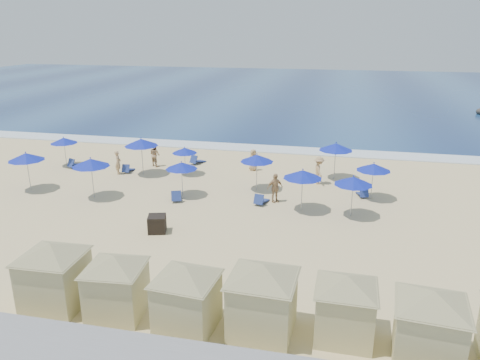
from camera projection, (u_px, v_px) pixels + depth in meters
name	position (u px, v px, depth m)	size (l,w,h in m)	color
ground	(200.00, 216.00, 26.20)	(160.00, 160.00, 0.00)	beige
ocean	(299.00, 90.00, 77.17)	(160.00, 80.00, 0.06)	navy
surf_line	(253.00, 148.00, 40.55)	(160.00, 2.50, 0.08)	white
trash_bin	(157.00, 224.00, 24.02)	(0.89, 0.89, 0.89)	black
cabana_0	(53.00, 267.00, 17.32)	(4.51, 4.51, 2.83)	#CCC28B
cabana_1	(116.00, 278.00, 16.82)	(4.14, 4.14, 2.61)	#CCC28B
cabana_2	(187.00, 289.00, 16.04)	(4.20, 4.20, 2.65)	#CCC28B
cabana_3	(263.00, 290.00, 15.75)	(4.58, 4.58, 2.88)	#CCC28B
cabana_4	(346.00, 299.00, 15.54)	(4.12, 4.12, 2.58)	#CCC28B
cabana_5	(431.00, 317.00, 14.39)	(4.38, 4.38, 2.76)	#CCC28B
umbrella_0	(64.00, 140.00, 35.01)	(1.99, 1.99, 2.26)	#A5A8AD
umbrella_1	(26.00, 157.00, 29.68)	(2.25, 2.25, 2.56)	#A5A8AD
umbrella_2	(91.00, 163.00, 28.32)	(2.27, 2.27, 2.59)	#A5A8AD
umbrella_3	(141.00, 142.00, 32.80)	(2.38, 2.38, 2.70)	#A5A8AD
umbrella_4	(185.00, 150.00, 32.96)	(1.79, 1.79, 2.04)	#A5A8AD
umbrella_5	(182.00, 166.00, 28.70)	(1.98, 1.98, 2.26)	#A5A8AD
umbrella_6	(257.00, 158.00, 29.74)	(2.14, 2.14, 2.44)	#A5A8AD
umbrella_7	(303.00, 174.00, 26.30)	(2.21, 2.21, 2.51)	#A5A8AD
umbrella_8	(336.00, 147.00, 31.88)	(2.31, 2.31, 2.63)	#A5A8AD
umbrella_9	(374.00, 167.00, 28.16)	(2.06, 2.06, 2.34)	#A5A8AD
umbrella_10	(353.00, 181.00, 25.50)	(2.11, 2.11, 2.40)	#A5A8AD
beach_chair_0	(75.00, 164.00, 35.08)	(1.12, 1.50, 0.75)	navy
beach_chair_1	(128.00, 169.00, 33.94)	(0.59, 1.24, 0.67)	navy
beach_chair_2	(197.00, 160.00, 36.05)	(1.08, 1.47, 0.74)	navy
beach_chair_3	(176.00, 197.00, 28.41)	(1.04, 1.45, 0.73)	navy
beach_chair_4	(261.00, 200.00, 27.86)	(0.82, 1.38, 0.71)	navy
beach_chair_5	(363.00, 193.00, 29.04)	(0.78, 1.28, 0.66)	navy
beachgoer_0	(118.00, 162.00, 33.38)	(0.62, 0.41, 1.70)	tan
beachgoer_1	(155.00, 155.00, 35.27)	(0.86, 0.67, 1.76)	tan
beachgoer_2	(275.00, 188.00, 28.01)	(1.04, 0.43, 1.78)	tan
beachgoer_3	(319.00, 170.00, 31.23)	(1.22, 0.70, 1.88)	tan
beachgoer_4	(253.00, 160.00, 34.23)	(0.77, 0.50, 1.59)	tan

